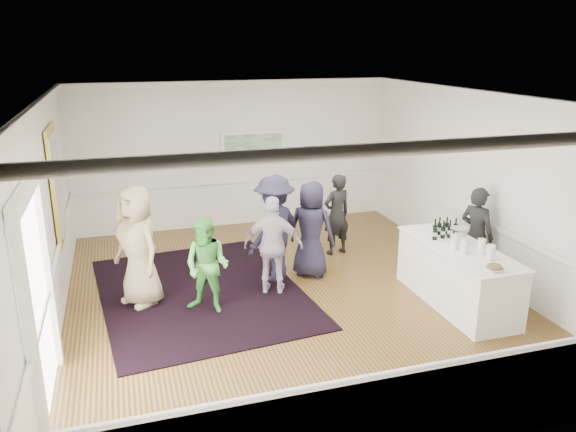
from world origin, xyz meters
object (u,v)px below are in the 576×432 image
object	(u,v)px
guest_dark_a	(275,228)
nut_bowl	(495,268)
guest_green	(207,266)
guest_navy	(311,229)
serving_table	(457,275)
guest_dark_b	(337,214)
bartender	(476,235)
guest_lilac	(273,245)
guest_tan	(138,246)
ice_bucket	(458,236)

from	to	relation	value
guest_dark_a	nut_bowl	bearing A→B (deg)	95.95
guest_green	guest_dark_a	size ratio (longest dim) A/B	0.80
guest_dark_a	nut_bowl	size ratio (longest dim) A/B	7.61
guest_navy	nut_bowl	xyz separation A→B (m)	(1.72, -2.72, 0.14)
serving_table	guest_dark_b	xyz separation A→B (m)	(-0.98, 2.63, 0.31)
bartender	guest_lilac	xyz separation A→B (m)	(-3.40, 0.59, -0.02)
guest_green	bartender	bearing A→B (deg)	32.22
serving_table	guest_navy	size ratio (longest dim) A/B	1.38
guest_green	guest_navy	distance (m)	2.16
bartender	nut_bowl	bearing A→B (deg)	130.28
guest_dark_a	guest_green	bearing A→B (deg)	-1.29
guest_lilac	serving_table	bearing A→B (deg)	176.77
guest_green	nut_bowl	bearing A→B (deg)	8.56
bartender	guest_dark_a	bearing A→B (deg)	49.01
serving_table	bartender	xyz separation A→B (m)	(0.77, 0.66, 0.36)
guest_dark_b	guest_lilac	bearing A→B (deg)	27.16
bartender	guest_navy	bearing A→B (deg)	44.59
guest_green	nut_bowl	world-z (taller)	guest_green
guest_green	nut_bowl	distance (m)	4.13
guest_navy	bartender	bearing A→B (deg)	-164.21
guest_tan	guest_green	xyz separation A→B (m)	(0.97, -0.58, -0.22)
guest_tan	guest_lilac	world-z (taller)	guest_tan
guest_green	guest_navy	world-z (taller)	guest_navy
guest_green	guest_lilac	xyz separation A→B (m)	(1.14, 0.36, 0.08)
guest_tan	ice_bucket	size ratio (longest dim) A/B	7.39
guest_lilac	ice_bucket	xyz separation A→B (m)	(2.70, -1.08, 0.25)
guest_tan	serving_table	bearing A→B (deg)	40.32
bartender	guest_tan	size ratio (longest dim) A/B	0.88
nut_bowl	guest_dark_a	bearing A→B (deg)	131.23
guest_dark_a	ice_bucket	xyz separation A→B (m)	(2.53, -1.60, 0.14)
bartender	guest_tan	world-z (taller)	guest_tan
guest_green	ice_bucket	world-z (taller)	guest_green
nut_bowl	ice_bucket	bearing A→B (deg)	82.40
ice_bucket	guest_dark_a	bearing A→B (deg)	147.70
bartender	ice_bucket	bearing A→B (deg)	103.32
guest_tan	guest_navy	world-z (taller)	guest_tan
serving_table	nut_bowl	world-z (taller)	nut_bowl
guest_tan	ice_bucket	world-z (taller)	guest_tan
guest_navy	guest_green	bearing A→B (deg)	63.23
guest_lilac	nut_bowl	size ratio (longest dim) A/B	6.72
ice_bucket	bartender	bearing A→B (deg)	35.39
guest_tan	guest_dark_a	size ratio (longest dim) A/B	1.03
guest_tan	nut_bowl	bearing A→B (deg)	30.05
serving_table	guest_tan	bearing A→B (deg)	162.78
guest_tan	ice_bucket	distance (m)	4.99
nut_bowl	serving_table	bearing A→B (deg)	85.30
guest_green	guest_lilac	bearing A→B (deg)	52.64
guest_lilac	ice_bucket	bearing A→B (deg)	-179.73
guest_lilac	guest_dark_b	size ratio (longest dim) A/B	1.03
bartender	guest_lilac	bearing A→B (deg)	58.09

